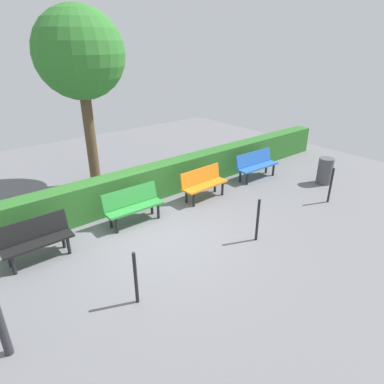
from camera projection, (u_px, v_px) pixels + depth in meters
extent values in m
plane|color=slate|center=(156.00, 234.00, 7.67)|extent=(18.58, 18.58, 0.00)
cube|color=blue|center=(258.00, 166.00, 10.60)|extent=(1.56, 0.46, 0.05)
cube|color=blue|center=(254.00, 158.00, 10.64)|extent=(1.55, 0.17, 0.42)
cylinder|color=black|center=(273.00, 170.00, 10.94)|extent=(0.07, 0.07, 0.39)
cylinder|color=black|center=(266.00, 167.00, 11.15)|extent=(0.07, 0.07, 0.39)
cylinder|color=black|center=(247.00, 179.00, 10.24)|extent=(0.07, 0.07, 0.39)
cylinder|color=black|center=(240.00, 176.00, 10.45)|extent=(0.07, 0.07, 0.39)
cube|color=orange|center=(205.00, 185.00, 9.22)|extent=(1.43, 0.47, 0.05)
cube|color=orange|center=(200.00, 176.00, 9.25)|extent=(1.42, 0.15, 0.42)
cylinder|color=black|center=(222.00, 189.00, 9.54)|extent=(0.07, 0.07, 0.39)
cylinder|color=black|center=(215.00, 186.00, 9.74)|extent=(0.07, 0.07, 0.39)
cylinder|color=black|center=(194.00, 200.00, 8.87)|extent=(0.07, 0.07, 0.39)
cylinder|color=black|center=(186.00, 196.00, 9.07)|extent=(0.07, 0.07, 0.39)
cube|color=#2D8C38|center=(135.00, 208.00, 7.97)|extent=(1.45, 0.45, 0.05)
cube|color=#2D8C38|center=(130.00, 196.00, 8.01)|extent=(1.44, 0.17, 0.42)
cylinder|color=black|center=(158.00, 211.00, 8.27)|extent=(0.07, 0.07, 0.39)
cylinder|color=black|center=(152.00, 207.00, 8.49)|extent=(0.07, 0.07, 0.39)
cylinder|color=black|center=(117.00, 225.00, 7.63)|extent=(0.07, 0.07, 0.39)
cylinder|color=black|center=(111.00, 220.00, 7.85)|extent=(0.07, 0.07, 0.39)
cube|color=black|center=(38.00, 243.00, 6.59)|extent=(1.36, 0.42, 0.05)
cube|color=black|center=(33.00, 229.00, 6.63)|extent=(1.36, 0.13, 0.42)
cylinder|color=black|center=(69.00, 246.00, 6.88)|extent=(0.07, 0.07, 0.39)
cylinder|color=black|center=(63.00, 240.00, 7.09)|extent=(0.07, 0.07, 0.39)
cylinder|color=black|center=(13.00, 266.00, 6.27)|extent=(0.07, 0.07, 0.39)
cylinder|color=black|center=(9.00, 258.00, 6.48)|extent=(0.07, 0.07, 0.39)
cube|color=#2D6B28|center=(151.00, 182.00, 9.28)|extent=(14.58, 0.54, 0.94)
cylinder|color=brown|center=(90.00, 136.00, 9.78)|extent=(0.31, 0.31, 3.04)
sphere|color=#337A2D|center=(80.00, 53.00, 8.85)|extent=(2.43, 2.43, 2.43)
cylinder|color=black|center=(331.00, 185.00, 8.99)|extent=(0.06, 0.06, 1.00)
cylinder|color=black|center=(258.00, 220.00, 7.24)|extent=(0.06, 0.06, 1.00)
cylinder|color=black|center=(136.00, 278.00, 5.47)|extent=(0.06, 0.06, 1.00)
cylinder|color=#4C4C51|center=(325.00, 171.00, 10.26)|extent=(0.45, 0.45, 0.82)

